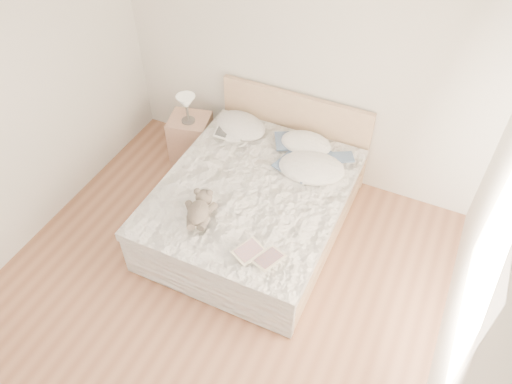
# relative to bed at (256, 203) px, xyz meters

# --- Properties ---
(floor) EXTENTS (4.00, 4.50, 0.00)m
(floor) POSITION_rel_bed_xyz_m (0.00, -1.19, -0.31)
(floor) COLOR brown
(floor) RESTS_ON ground
(ceiling) EXTENTS (4.00, 4.50, 0.00)m
(ceiling) POSITION_rel_bed_xyz_m (0.00, -1.19, 2.39)
(ceiling) COLOR white
(ceiling) RESTS_ON ground
(wall_back) EXTENTS (4.00, 0.02, 2.70)m
(wall_back) POSITION_rel_bed_xyz_m (0.00, 1.06, 1.04)
(wall_back) COLOR silver
(wall_back) RESTS_ON ground
(wall_right) EXTENTS (0.02, 4.50, 2.70)m
(wall_right) POSITION_rel_bed_xyz_m (2.00, -1.19, 1.04)
(wall_right) COLOR silver
(wall_right) RESTS_ON ground
(window) EXTENTS (0.02, 1.30, 1.10)m
(window) POSITION_rel_bed_xyz_m (1.99, -0.89, 1.14)
(window) COLOR white
(window) RESTS_ON wall_right
(bed) EXTENTS (1.72, 2.14, 1.00)m
(bed) POSITION_rel_bed_xyz_m (0.00, 0.00, 0.00)
(bed) COLOR tan
(bed) RESTS_ON floor
(nightstand) EXTENTS (0.53, 0.49, 0.56)m
(nightstand) POSITION_rel_bed_xyz_m (-1.14, 0.64, -0.03)
(nightstand) COLOR tan
(nightstand) RESTS_ON floor
(table_lamp) EXTENTS (0.28, 0.28, 0.33)m
(table_lamp) POSITION_rel_bed_xyz_m (-1.12, 0.60, 0.49)
(table_lamp) COLOR #49433E
(table_lamp) RESTS_ON nightstand
(pillow_left) EXTENTS (0.69, 0.56, 0.18)m
(pillow_left) POSITION_rel_bed_xyz_m (-0.51, 0.69, 0.33)
(pillow_left) COLOR silver
(pillow_left) RESTS_ON bed
(pillow_middle) EXTENTS (0.55, 0.39, 0.16)m
(pillow_middle) POSITION_rel_bed_xyz_m (0.24, 0.71, 0.33)
(pillow_middle) COLOR white
(pillow_middle) RESTS_ON bed
(pillow_right) EXTENTS (0.74, 0.59, 0.20)m
(pillow_right) POSITION_rel_bed_xyz_m (0.43, 0.38, 0.33)
(pillow_right) COLOR white
(pillow_right) RESTS_ON bed
(blouse) EXTENTS (0.77, 0.80, 0.02)m
(blouse) POSITION_rel_bed_xyz_m (0.31, 0.47, 0.32)
(blouse) COLOR #3C5271
(blouse) RESTS_ON bed
(photo_book) EXTENTS (0.36, 0.28, 0.02)m
(photo_book) POSITION_rel_bed_xyz_m (-0.56, 0.51, 0.32)
(photo_book) COLOR white
(photo_book) RESTS_ON bed
(childrens_book) EXTENTS (0.45, 0.39, 0.02)m
(childrens_book) POSITION_rel_bed_xyz_m (0.41, -0.82, 0.32)
(childrens_book) COLOR beige
(childrens_book) RESTS_ON bed
(teddy_bear) EXTENTS (0.36, 0.43, 0.19)m
(teddy_bear) POSITION_rel_bed_xyz_m (-0.25, -0.68, 0.34)
(teddy_bear) COLOR brown
(teddy_bear) RESTS_ON bed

